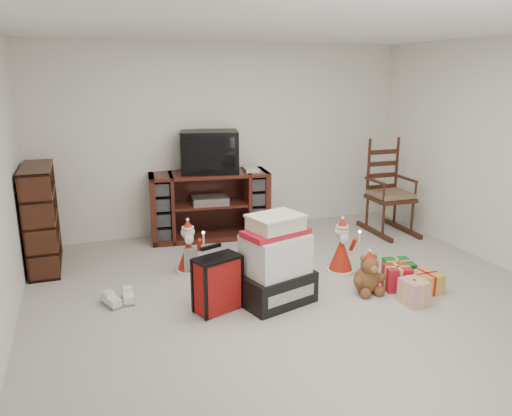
{
  "coord_description": "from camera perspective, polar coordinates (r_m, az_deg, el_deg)",
  "views": [
    {
      "loc": [
        -1.84,
        -3.96,
        2.11
      ],
      "look_at": [
        -0.23,
        0.6,
        0.8
      ],
      "focal_mm": 35.0,
      "sensor_mm": 36.0,
      "label": 1
    }
  ],
  "objects": [
    {
      "name": "gift_pile",
      "position": [
        4.7,
        2.22,
        -6.57
      ],
      "size": [
        0.78,
        0.65,
        0.84
      ],
      "rotation": [
        0.0,
        0.0,
        0.29
      ],
      "color": "black",
      "rests_on": "floor"
    },
    {
      "name": "stocking",
      "position": [
        5.08,
        3.57,
        -5.3
      ],
      "size": [
        0.34,
        0.23,
        0.67
      ],
      "primitive_type": null,
      "rotation": [
        0.0,
        0.0,
        0.36
      ],
      "color": "#0B6B0E",
      "rests_on": "floor"
    },
    {
      "name": "gift_cluster",
      "position": [
        5.26,
        17.05,
        -7.7
      ],
      "size": [
        0.54,
        0.82,
        0.25
      ],
      "color": "#B51425",
      "rests_on": "floor"
    },
    {
      "name": "sneaker_pair",
      "position": [
        4.96,
        -15.27,
        -10.02
      ],
      "size": [
        0.31,
        0.27,
        0.09
      ],
      "rotation": [
        0.0,
        0.0,
        0.23
      ],
      "color": "white",
      "rests_on": "floor"
    },
    {
      "name": "rocking_chair",
      "position": [
        7.02,
        14.79,
        0.99
      ],
      "size": [
        0.54,
        0.88,
        1.32
      ],
      "rotation": [
        0.0,
        0.0,
        -0.01
      ],
      "color": "#3D1C10",
      "rests_on": "floor"
    },
    {
      "name": "teddy_bear",
      "position": [
        5.08,
        12.62,
        -7.62
      ],
      "size": [
        0.27,
        0.23,
        0.39
      ],
      "color": "brown",
      "rests_on": "floor"
    },
    {
      "name": "santa_figurine",
      "position": [
        5.5,
        9.72,
        -4.96
      ],
      "size": [
        0.3,
        0.29,
        0.62
      ],
      "color": "#AA2212",
      "rests_on": "floor"
    },
    {
      "name": "mrs_claus_figurine",
      "position": [
        5.49,
        -7.7,
        -5.01
      ],
      "size": [
        0.29,
        0.28,
        0.6
      ],
      "color": "#AA2212",
      "rests_on": "floor"
    },
    {
      "name": "crt_television",
      "position": [
        6.45,
        -5.31,
        6.44
      ],
      "size": [
        0.82,
        0.67,
        0.53
      ],
      "rotation": [
        0.0,
        0.0,
        -0.23
      ],
      "color": "black",
      "rests_on": "tv_stand"
    },
    {
      "name": "tv_stand",
      "position": [
        6.56,
        -5.32,
        0.33
      ],
      "size": [
        1.58,
        0.7,
        0.87
      ],
      "rotation": [
        0.0,
        0.0,
        -0.11
      ],
      "color": "#461914",
      "rests_on": "floor"
    },
    {
      "name": "red_suitcase",
      "position": [
        4.58,
        -4.41,
        -8.61
      ],
      "size": [
        0.45,
        0.34,
        0.61
      ],
      "rotation": [
        0.0,
        0.0,
        0.36
      ],
      "color": "maroon",
      "rests_on": "floor"
    },
    {
      "name": "bookshelf",
      "position": [
        5.97,
        -23.3,
        -1.22
      ],
      "size": [
        0.31,
        0.94,
        1.15
      ],
      "color": "#3D1C10",
      "rests_on": "floor"
    },
    {
      "name": "room",
      "position": [
        4.45,
        5.37,
        3.95
      ],
      "size": [
        5.01,
        5.01,
        2.51
      ],
      "color": "beige",
      "rests_on": "ground"
    }
  ]
}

